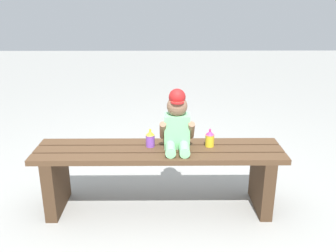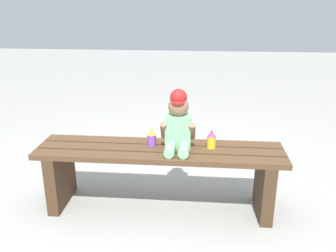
% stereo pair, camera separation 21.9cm
% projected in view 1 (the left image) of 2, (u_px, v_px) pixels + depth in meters
% --- Properties ---
extents(ground_plane, '(16.00, 16.00, 0.00)m').
position_uv_depth(ground_plane, '(159.00, 207.00, 2.61)').
color(ground_plane, '#999993').
extents(park_bench, '(1.67, 0.38, 0.45)m').
position_uv_depth(park_bench, '(159.00, 168.00, 2.50)').
color(park_bench, '#513823').
rests_on(park_bench, ground_plane).
extents(child_figure, '(0.23, 0.27, 0.40)m').
position_uv_depth(child_figure, '(177.00, 123.00, 2.41)').
color(child_figure, '#7FCC8C').
rests_on(child_figure, park_bench).
extents(sippy_cup_left, '(0.06, 0.06, 0.12)m').
position_uv_depth(sippy_cup_left, '(150.00, 138.00, 2.47)').
color(sippy_cup_left, '#8C4CCC').
rests_on(sippy_cup_left, park_bench).
extents(sippy_cup_right, '(0.06, 0.06, 0.12)m').
position_uv_depth(sippy_cup_right, '(210.00, 138.00, 2.48)').
color(sippy_cup_right, yellow).
rests_on(sippy_cup_right, park_bench).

